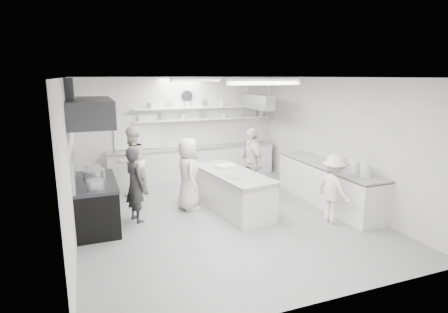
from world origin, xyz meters
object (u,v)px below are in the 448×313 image
object	(u,v)px
stove	(96,205)
cook_back	(132,162)
back_counter	(194,163)
cook_stove	(135,185)
right_counter	(328,185)
prep_island	(232,192)

from	to	relation	value
stove	cook_back	xyz separation A→B (m)	(0.96, 1.75, 0.44)
stove	back_counter	world-z (taller)	back_counter
cook_stove	back_counter	bearing A→B (deg)	-55.81
right_counter	cook_back	size ratio (longest dim) A/B	1.85
back_counter	right_counter	size ratio (longest dim) A/B	1.52
stove	cook_back	world-z (taller)	cook_back
prep_island	cook_stove	xyz separation A→B (m)	(-2.14, 0.14, 0.37)
right_counter	cook_back	bearing A→B (deg)	151.24
cook_stove	stove	bearing A→B (deg)	68.35
prep_island	cook_back	distance (m)	2.80
right_counter	prep_island	distance (m)	2.35
cook_stove	cook_back	world-z (taller)	cook_back
right_counter	cook_back	world-z (taller)	cook_back
right_counter	cook_stove	distance (m)	4.50
stove	cook_stove	world-z (taller)	cook_stove
right_counter	back_counter	bearing A→B (deg)	124.65
prep_island	back_counter	bearing A→B (deg)	82.64
right_counter	cook_stove	size ratio (longest dim) A/B	2.07
back_counter	prep_island	xyz separation A→B (m)	(0.04, -2.98, -0.03)
cook_stove	cook_back	xyz separation A→B (m)	(0.17, 1.79, 0.09)
stove	cook_stove	distance (m)	0.87
stove	back_counter	size ratio (longest dim) A/B	0.36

